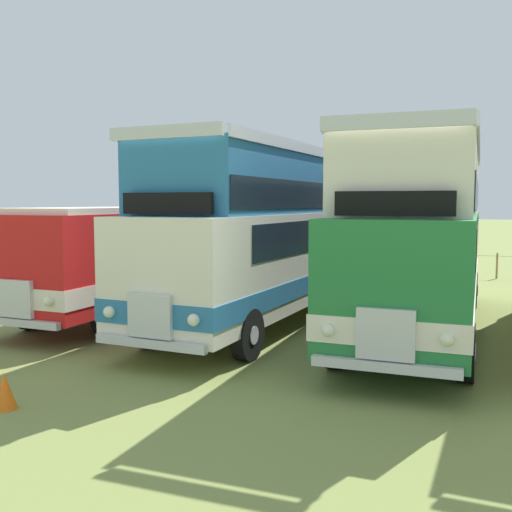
{
  "coord_description": "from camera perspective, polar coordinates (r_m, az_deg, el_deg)",
  "views": [
    {
      "loc": [
        -5.75,
        -14.83,
        3.12
      ],
      "look_at": [
        -12.0,
        -0.25,
        1.67
      ],
      "focal_mm": 41.26,
      "sensor_mm": 36.0,
      "label": 1
    }
  ],
  "objects": [
    {
      "name": "bus_first_in_row",
      "position": [
        17.55,
        -9.81,
        0.7
      ],
      "size": [
        2.72,
        10.9,
        2.99
      ],
      "color": "red",
      "rests_on": "ground"
    },
    {
      "name": "cone_mid_row",
      "position": [
        9.87,
        -23.19,
        -11.92
      ],
      "size": [
        0.36,
        0.36,
        0.56
      ],
      "primitive_type": "cone",
      "color": "orange",
      "rests_on": "ground"
    },
    {
      "name": "bus_third_in_row",
      "position": [
        14.84,
        15.84,
        2.11
      ],
      "size": [
        2.99,
        11.49,
        4.52
      ],
      "color": "#237538",
      "rests_on": "ground"
    },
    {
      "name": "bus_second_in_row",
      "position": [
        15.69,
        1.82,
        2.47
      ],
      "size": [
        2.77,
        11.54,
        4.52
      ],
      "color": "silver",
      "rests_on": "ground"
    }
  ]
}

